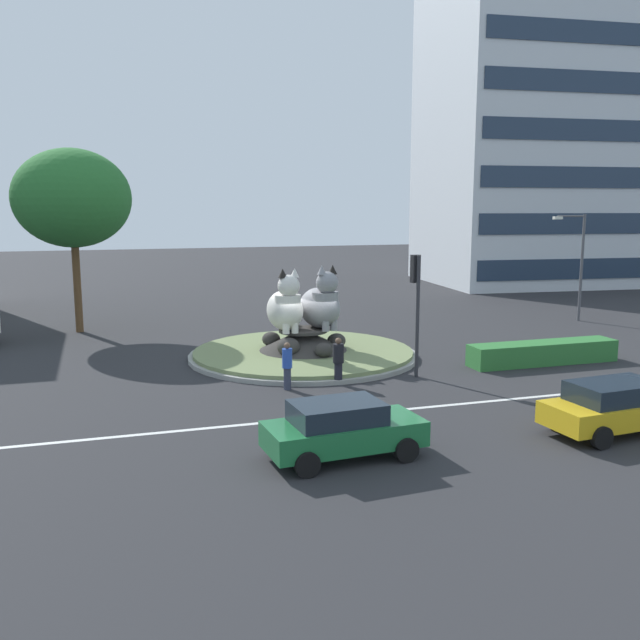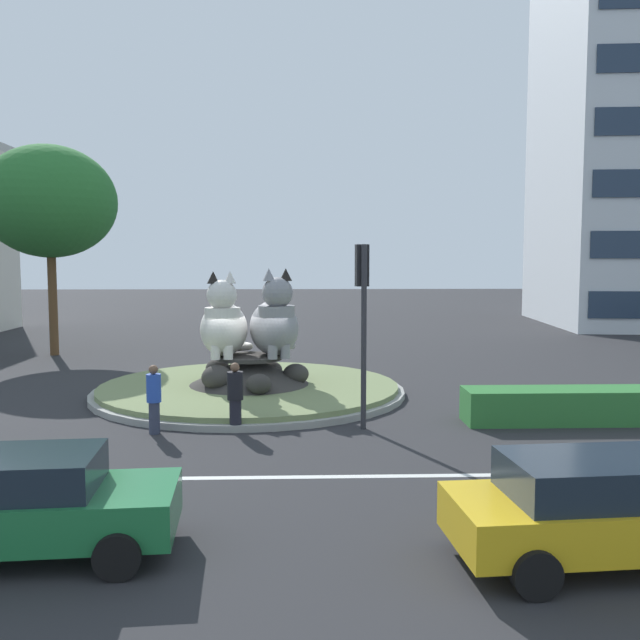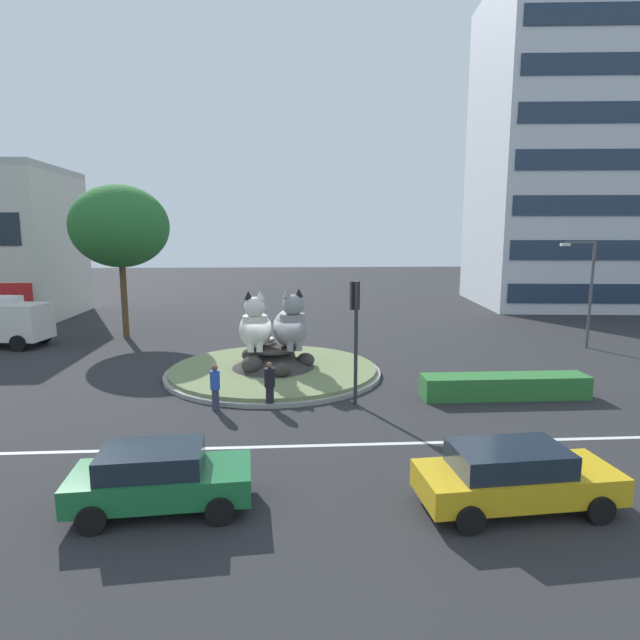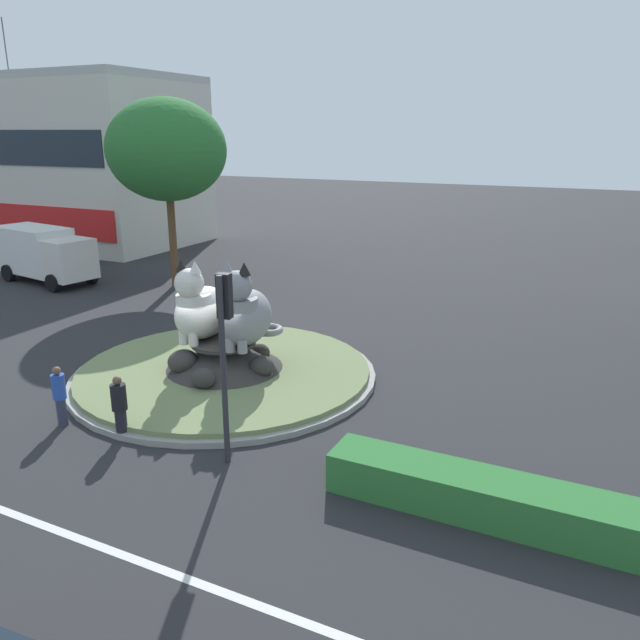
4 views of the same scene
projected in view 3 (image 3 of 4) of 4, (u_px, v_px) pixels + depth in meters
name	position (u px, v px, depth m)	size (l,w,h in m)	color
ground_plane	(274.00, 374.00, 23.93)	(160.00, 160.00, 0.00)	#28282B
lane_centreline	(267.00, 447.00, 15.68)	(112.00, 0.20, 0.01)	silver
roundabout_island	(273.00, 366.00, 23.86)	(9.83, 9.83, 1.24)	gray
cat_statue_white	(256.00, 327.00, 23.44)	(1.64, 2.65, 2.69)	silver
cat_statue_grey	(291.00, 326.00, 23.63)	(1.98, 2.99, 2.77)	gray
traffic_light_mast	(355.00, 319.00, 19.22)	(0.35, 0.46, 4.65)	#2D2D33
office_tower	(583.00, 150.00, 46.04)	(18.53, 15.35, 27.47)	silver
clipped_hedge_strip	(504.00, 386.00, 20.39)	(6.52, 1.20, 0.90)	#2D7033
broadleaf_tree_behind_island	(120.00, 227.00, 31.39)	(5.83, 5.83, 9.33)	brown
streetlight_arm	(587.00, 286.00, 28.90)	(1.82, 0.56, 6.01)	#4C4C51
pedestrian_black_shirt	(270.00, 384.00, 19.13)	(0.40, 0.40, 1.73)	black
pedestrian_blue_shirt	(215.00, 386.00, 18.85)	(0.36, 0.36, 1.71)	#33384C
sedan_on_far_lane	(159.00, 477.00, 12.02)	(4.21, 2.21, 1.51)	#1E6B38
hatchback_near_shophouse	(514.00, 476.00, 12.06)	(4.71, 2.24, 1.52)	gold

